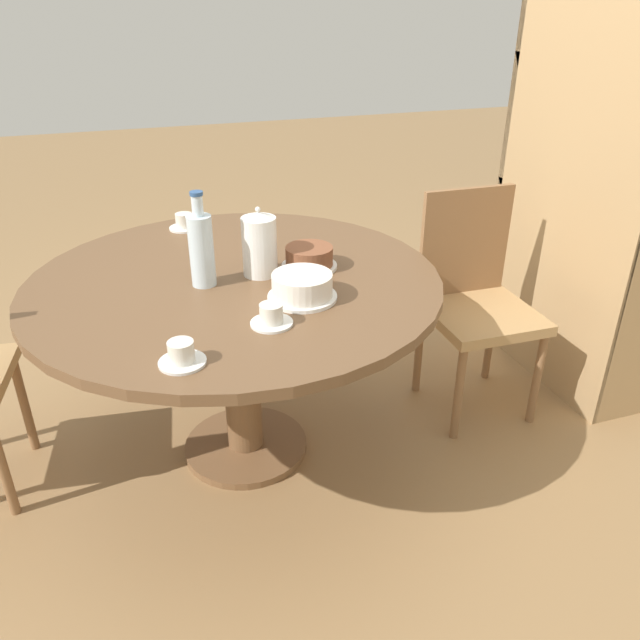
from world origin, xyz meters
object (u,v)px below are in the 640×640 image
chair_b (475,298)px  bookshelf (581,203)px  cup_c (184,223)px  coffee_pot (259,244)px  cup_b (182,355)px  cake_main (302,287)px  cake_second (309,258)px  water_bottle (201,248)px  cup_a (271,316)px

chair_b → bookshelf: bookshelf is taller
cup_c → coffee_pot: bearing=18.5°
cup_b → cup_c: bearing=171.9°
chair_b → cake_main: chair_b is taller
bookshelf → coffee_pot: (0.13, -1.44, 0.04)m
cup_c → cup_b: bearing=-8.1°
chair_b → cup_b: 1.40m
bookshelf → cup_b: bearing=109.9°
bookshelf → cake_second: 1.27m
bookshelf → cup_c: bookshelf is taller
cake_main → water_bottle: bearing=-127.3°
coffee_pot → cake_second: coffee_pot is taller
coffee_pot → cake_main: size_ratio=1.08×
bookshelf → cup_b: bookshelf is taller
chair_b → cup_b: (0.55, -1.25, 0.28)m
water_bottle → cup_b: 0.52m
cake_main → cup_b: size_ratio=1.76×
coffee_pot → chair_b: bearing=92.4°
chair_b → cup_b: chair_b is taller
coffee_pot → water_bottle: (0.03, -0.20, 0.02)m
water_bottle → cup_b: (0.49, -0.14, -0.10)m
cake_main → cake_second: size_ratio=1.13×
cup_a → chair_b: bearing=113.2°
bookshelf → cake_main: bearing=105.1°
cup_a → cup_b: bearing=-63.8°
coffee_pot → cup_c: 0.59m
chair_b → cup_c: 1.25m
cake_main → cup_c: cake_main is taller
bookshelf → cup_c: size_ratio=13.11×
cake_main → coffee_pot: bearing=-161.9°
cake_main → cake_second: bearing=157.0°
cake_main → cup_c: size_ratio=1.76×
bookshelf → cake_main: (0.37, -1.36, -0.03)m
chair_b → cake_second: bearing=-175.3°
cake_second → coffee_pot: bearing=-91.8°
water_bottle → cup_b: size_ratio=2.50×
cake_main → cup_b: cake_main is taller
bookshelf → cup_c: (-0.43, -1.63, -0.05)m
cake_main → cup_a: 0.20m
cup_a → cup_c: bearing=-172.3°
cake_second → cup_b: 0.73m
cake_main → chair_b: bearing=108.4°
water_bottle → cake_main: size_ratio=1.42×
chair_b → cup_b: size_ratio=7.26×
bookshelf → water_bottle: 1.65m
chair_b → cup_a: (0.42, -0.97, 0.28)m
chair_b → cake_main: (0.28, -0.84, 0.29)m
chair_b → cake_second: (0.04, -0.74, 0.29)m
water_bottle → cup_c: water_bottle is taller
bookshelf → cake_second: bookshelf is taller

